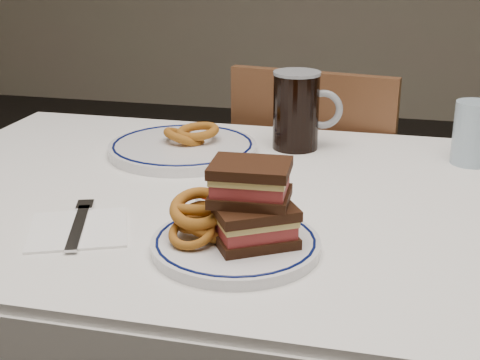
% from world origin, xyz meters
% --- Properties ---
extents(dining_table, '(1.27, 0.87, 0.75)m').
position_xyz_m(dining_table, '(0.00, 0.00, 0.64)').
color(dining_table, white).
rests_on(dining_table, floor).
extents(chair_far, '(0.46, 0.46, 0.87)m').
position_xyz_m(chair_far, '(0.07, 0.59, 0.47)').
color(chair_far, '#483017').
rests_on(chair_far, floor).
extents(main_plate, '(0.24, 0.24, 0.02)m').
position_xyz_m(main_plate, '(0.05, -0.22, 0.76)').
color(main_plate, white).
rests_on(main_plate, dining_table).
extents(reuben_sandwich, '(0.14, 0.13, 0.11)m').
position_xyz_m(reuben_sandwich, '(0.07, -0.22, 0.82)').
color(reuben_sandwich, black).
rests_on(reuben_sandwich, main_plate).
extents(onion_rings_main, '(0.09, 0.10, 0.09)m').
position_xyz_m(onion_rings_main, '(-0.01, -0.22, 0.79)').
color(onion_rings_main, brown).
rests_on(onion_rings_main, main_plate).
extents(ketchup_ramekin, '(0.05, 0.05, 0.03)m').
position_xyz_m(ketchup_ramekin, '(-0.01, -0.13, 0.78)').
color(ketchup_ramekin, white).
rests_on(ketchup_ramekin, main_plate).
extents(beer_mug, '(0.14, 0.10, 0.16)m').
position_xyz_m(beer_mug, '(0.05, 0.28, 0.83)').
color(beer_mug, black).
rests_on(beer_mug, dining_table).
extents(water_glass, '(0.08, 0.08, 0.12)m').
position_xyz_m(water_glass, '(0.40, 0.26, 0.81)').
color(water_glass, '#9BB6C9').
rests_on(water_glass, dining_table).
extents(far_plate, '(0.30, 0.30, 0.02)m').
position_xyz_m(far_plate, '(-0.17, 0.19, 0.76)').
color(far_plate, white).
rests_on(far_plate, dining_table).
extents(onion_rings_far, '(0.12, 0.10, 0.06)m').
position_xyz_m(onion_rings_far, '(-0.16, 0.21, 0.78)').
color(onion_rings_far, brown).
rests_on(onion_rings_far, far_plate).
extents(napkin_fork, '(0.19, 0.20, 0.01)m').
position_xyz_m(napkin_fork, '(-0.20, -0.21, 0.75)').
color(napkin_fork, white).
rests_on(napkin_fork, dining_table).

